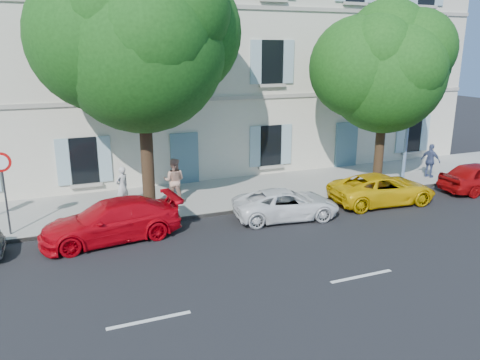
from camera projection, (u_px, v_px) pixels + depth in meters
name	position (u px, v px, depth m)	size (l,w,h in m)	color
ground	(294.00, 228.00, 16.76)	(90.00, 90.00, 0.00)	black
sidewalk	(247.00, 192.00, 20.72)	(36.00, 4.50, 0.15)	#A09E96
kerb	(267.00, 207.00, 18.78)	(36.00, 0.16, 0.16)	#9E998E
building	(205.00, 53.00, 24.26)	(28.00, 7.00, 12.00)	beige
car_red_coupe	(111.00, 221.00, 15.56)	(1.88, 4.62, 1.34)	#BF0511
car_white_coupe	(286.00, 204.00, 17.60)	(1.85, 4.00, 1.11)	white
car_yellow_supercar	(382.00, 189.00, 19.31)	(2.04, 4.43, 1.23)	#E4B309
tree_left	(141.00, 48.00, 16.59)	(6.09, 6.09, 9.44)	#3A2819
tree_right	(385.00, 74.00, 19.99)	(5.05, 5.05, 7.79)	#3A2819
road_sign	(3.00, 176.00, 15.25)	(0.66, 0.11, 2.83)	#383A3D
street_lamp	(413.00, 92.00, 20.61)	(0.31, 1.59, 7.45)	#7293BF
pedestrian_a	(122.00, 187.00, 18.39)	(0.59, 0.39, 1.62)	silver
pedestrian_b	(174.00, 180.00, 18.90)	(0.88, 0.69, 1.82)	tan
pedestrian_c	(430.00, 161.00, 22.62)	(0.96, 0.40, 1.65)	#43517C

